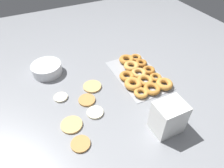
{
  "coord_description": "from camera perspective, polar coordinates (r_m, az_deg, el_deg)",
  "views": [
    {
      "loc": [
        -0.79,
        0.31,
        0.88
      ],
      "look_at": [
        0.04,
        -0.09,
        0.04
      ],
      "focal_mm": 32.0,
      "sensor_mm": 36.0,
      "label": 1
    }
  ],
  "objects": [
    {
      "name": "pancake_5",
      "position": [
        1.14,
        -4.84,
        -8.1
      ],
      "size": [
        0.09,
        0.09,
        0.01
      ],
      "primitive_type": "cylinder",
      "color": "beige",
      "rests_on": "ground_plane"
    },
    {
      "name": "pancake_0",
      "position": [
        1.29,
        -5.66,
        -0.7
      ],
      "size": [
        0.12,
        0.12,
        0.01
      ],
      "primitive_type": "cylinder",
      "color": "tan",
      "rests_on": "ground_plane"
    },
    {
      "name": "container_stack",
      "position": [
        1.04,
        15.76,
        -9.14
      ],
      "size": [
        0.12,
        0.15,
        0.18
      ],
      "color": "white",
      "rests_on": "ground_plane"
    },
    {
      "name": "pancake_2",
      "position": [
        1.1,
        -11.46,
        -11.33
      ],
      "size": [
        0.12,
        0.12,
        0.01
      ],
      "primitive_type": "cylinder",
      "color": "tan",
      "rests_on": "ground_plane"
    },
    {
      "name": "pancake_3",
      "position": [
        1.21,
        -7.19,
        -4.56
      ],
      "size": [
        0.1,
        0.1,
        0.01
      ],
      "primitive_type": "cylinder",
      "color": "#B27F42",
      "rests_on": "ground_plane"
    },
    {
      "name": "batter_bowl",
      "position": [
        1.44,
        -18.12,
        4.16
      ],
      "size": [
        0.2,
        0.2,
        0.07
      ],
      "color": "white",
      "rests_on": "ground_plane"
    },
    {
      "name": "donut_tray",
      "position": [
        1.36,
        7.96,
        2.6
      ],
      "size": [
        0.46,
        0.29,
        0.04
      ],
      "color": "#93969B",
      "rests_on": "ground_plane"
    },
    {
      "name": "pancake_1",
      "position": [
        1.03,
        -8.97,
        -16.54
      ],
      "size": [
        0.1,
        0.1,
        0.01
      ],
      "primitive_type": "cylinder",
      "color": "#B27F42",
      "rests_on": "ground_plane"
    },
    {
      "name": "pancake_4",
      "position": [
        1.25,
        -14.42,
        -3.7
      ],
      "size": [
        0.08,
        0.08,
        0.01
      ],
      "primitive_type": "cylinder",
      "color": "beige",
      "rests_on": "ground_plane"
    },
    {
      "name": "ground_plane",
      "position": [
        1.22,
        -3.1,
        -3.91
      ],
      "size": [
        3.0,
        3.0,
        0.0
      ],
      "primitive_type": "plane",
      "color": "gray"
    }
  ]
}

